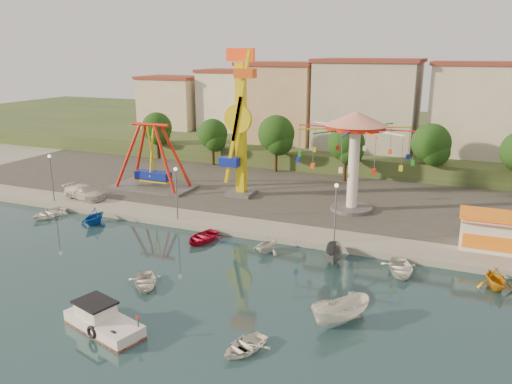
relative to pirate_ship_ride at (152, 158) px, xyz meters
The scene contains 33 objects.
ground 27.90m from the pirate_ship_ride, 52.53° to the right, with size 200.00×200.00×0.00m, color #122C34.
quay_deck 43.69m from the pirate_ship_ride, 67.34° to the left, with size 200.00×100.00×0.60m, color #9E998E.
asphalt_pad 19.01m from the pirate_ship_ride, 25.89° to the left, with size 90.00×28.00×0.01m, color #4C4944.
hill_terrace 48.23m from the pirate_ship_ride, 69.63° to the left, with size 200.00×60.00×3.00m, color #384C26.
pirate_ship_ride is the anchor object (origin of this frame).
kamikaze_tower 12.12m from the pirate_ship_ride, ahead, with size 3.69×3.10×16.50m.
wave_swinger 24.53m from the pirate_ship_ride, ahead, with size 11.60×11.60×10.40m.
booth_left 37.89m from the pirate_ship_ride, ahead, with size 5.40×3.78×3.08m.
lamp_post_0 11.52m from the pirate_ship_ride, 129.24° to the right, with size 0.14×0.14×5.00m, color #59595E.
lamp_post_1 12.53m from the pirate_ship_ride, 45.34° to the right, with size 0.14×0.14×5.00m, color #59595E.
lamp_post_2 26.33m from the pirate_ship_ride, 19.70° to the right, with size 0.14×0.14×5.00m, color #59595E.
tree_0 17.75m from the pirate_ship_ride, 121.44° to the left, with size 4.60×4.60×7.19m.
tree_1 14.42m from the pirate_ship_ride, 86.97° to the left, with size 4.35×4.35×6.80m.
tree_2 17.68m from the pirate_ship_ride, 52.34° to the left, with size 5.02×5.02×7.85m.
tree_3 24.26m from the pirate_ship_ride, 31.05° to the left, with size 4.68×4.68×7.32m.
tree_4 34.47m from the pirate_ship_ride, 26.73° to the left, with size 4.86×4.86×7.60m.
building_0 29.70m from the pirate_ship_ride, 124.46° to the left, with size 9.26×9.53×11.87m, color beige.
building_1 30.01m from the pirate_ship_ride, 98.79° to the left, with size 12.33×9.01×8.63m, color silver.
building_2 31.58m from the pirate_ship_ride, 74.10° to the left, with size 11.95×9.28×11.23m, color tan.
building_3 35.16m from the pirate_ship_ride, 50.30° to the left, with size 12.59×10.50×9.20m, color beige.
building_4 47.06m from the pirate_ship_ride, 40.26° to the left, with size 10.75×9.23×9.24m, color beige.
cabin_motorboat 31.63m from the pirate_ship_ride, 61.97° to the right, with size 5.98×3.62×1.97m.
rowboat_a 25.96m from the pirate_ship_ride, 57.66° to the right, with size 2.46×3.44×0.71m, color silver.
rowboat_b 35.80m from the pirate_ship_ride, 47.93° to the right, with size 2.28×3.19×0.66m, color white.
skiff 35.61m from the pirate_ship_ride, 37.01° to the right, with size 1.69×4.48×1.73m, color white.
van 8.81m from the pirate_ship_ride, 124.19° to the right, with size 2.15×5.29×1.54m, color silver.
moored_boat_0 13.67m from the pirate_ship_ride, 112.69° to the right, with size 2.80×3.92×0.81m, color white.
moored_boat_1 12.62m from the pirate_ship_ride, 85.26° to the right, with size 2.76×3.20×1.69m, color #1453AF.
moored_boat_3 18.36m from the pirate_ship_ride, 42.30° to the right, with size 2.80×3.92×0.81m, color #B50E2D.
moored_boat_4 23.34m from the pirate_ship_ride, 31.56° to the right, with size 2.44×2.83×1.49m, color silver.
moored_boat_5 28.49m from the pirate_ship_ride, 25.28° to the right, with size 1.36×3.60×1.39m, color #5C5E62.
moored_boat_6 33.38m from the pirate_ship_ride, 21.35° to the right, with size 2.79×3.90×0.81m, color white.
moored_boat_7 39.65m from the pirate_ship_ride, 17.79° to the right, with size 2.63×3.05×1.61m, color orange.
Camera 1 is at (17.47, -27.67, 16.78)m, focal length 35.00 mm.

